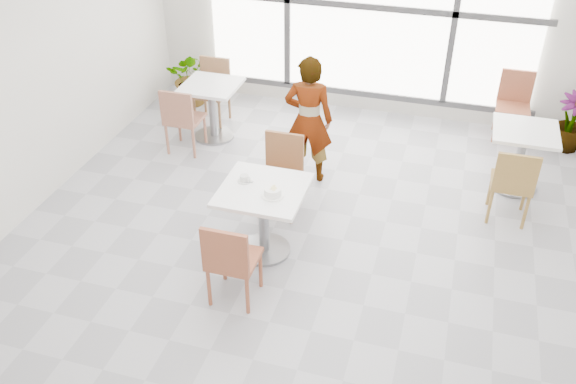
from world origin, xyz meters
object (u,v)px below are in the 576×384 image
(plant_left, at_px, (193,77))
(chair_near, at_px, (230,259))
(coffee_cup, at_px, (244,179))
(plant_right, at_px, (571,122))
(bg_table_right, at_px, (521,150))
(bg_chair_right_near, at_px, (513,181))
(chair_far, at_px, (282,168))
(bg_chair_left_near, at_px, (181,117))
(bg_chair_left_far, at_px, (213,86))
(oatmeal_bowl, at_px, (273,192))
(person, at_px, (309,120))
(bg_chair_right_far, at_px, (514,100))
(bg_table_left, at_px, (212,103))
(main_table, at_px, (263,208))

(plant_left, bearing_deg, chair_near, -61.88)
(coffee_cup, xyz_separation_m, plant_right, (3.25, 2.99, -0.40))
(bg_table_right, distance_m, bg_chair_right_near, 0.72)
(chair_far, xyz_separation_m, bg_chair_left_near, (-1.53, 0.81, 0.00))
(bg_chair_left_far, relative_size, plant_right, 1.16)
(coffee_cup, relative_size, bg_chair_right_near, 0.18)
(oatmeal_bowl, height_order, bg_table_right, oatmeal_bowl)
(plant_right, bearing_deg, coffee_cup, -137.43)
(oatmeal_bowl, distance_m, bg_chair_left_far, 3.14)
(bg_chair_right_near, bearing_deg, bg_chair_left_far, -19.03)
(coffee_cup, distance_m, person, 1.42)
(chair_near, distance_m, bg_chair_right_near, 3.08)
(person, height_order, plant_left, person)
(person, xyz_separation_m, bg_chair_right_far, (2.28, 1.77, -0.25))
(chair_near, distance_m, bg_chair_left_near, 2.82)
(plant_right, bearing_deg, bg_chair_left_far, -173.69)
(chair_near, bearing_deg, bg_table_left, -64.87)
(oatmeal_bowl, xyz_separation_m, bg_chair_right_far, (2.21, 3.33, -0.29))
(bg_chair_right_near, bearing_deg, bg_table_left, -13.17)
(oatmeal_bowl, bearing_deg, chair_near, -104.60)
(bg_chair_left_near, bearing_deg, chair_near, 123.15)
(plant_left, distance_m, plant_right, 5.09)
(bg_chair_left_near, bearing_deg, main_table, 134.98)
(coffee_cup, relative_size, bg_chair_left_near, 0.18)
(chair_far, height_order, coffee_cup, chair_far)
(chair_far, distance_m, coffee_cup, 0.78)
(bg_chair_left_far, distance_m, plant_right, 4.64)
(main_table, bearing_deg, bg_table_right, 38.64)
(person, xyz_separation_m, plant_left, (-2.10, 1.50, -0.35))
(plant_right, bearing_deg, oatmeal_bowl, -132.87)
(bg_table_left, xyz_separation_m, bg_table_right, (3.79, -0.15, 0.00))
(coffee_cup, bearing_deg, plant_left, 122.36)
(plant_right, bearing_deg, main_table, -134.94)
(bg_table_left, bearing_deg, chair_near, -64.87)
(bg_chair_right_near, bearing_deg, bg_chair_right_far, -90.92)
(chair_far, height_order, oatmeal_bowl, chair_far)
(chair_near, distance_m, oatmeal_bowl, 0.76)
(chair_near, height_order, oatmeal_bowl, chair_near)
(main_table, distance_m, bg_chair_left_far, 2.98)
(chair_near, relative_size, bg_chair_right_near, 1.00)
(coffee_cup, height_order, bg_chair_left_near, bg_chair_left_near)
(person, bearing_deg, bg_table_left, -29.21)
(oatmeal_bowl, xyz_separation_m, person, (-0.07, 1.55, -0.04))
(plant_left, relative_size, plant_right, 1.07)
(coffee_cup, bearing_deg, chair_far, 78.07)
(person, distance_m, bg_table_left, 1.59)
(bg_table_right, distance_m, bg_chair_right_far, 1.31)
(bg_chair_left_far, xyz_separation_m, bg_chair_right_far, (3.90, 0.69, 0.00))
(bg_table_right, xyz_separation_m, bg_chair_right_near, (-0.10, -0.71, 0.01))
(oatmeal_bowl, distance_m, bg_chair_right_far, 4.01)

